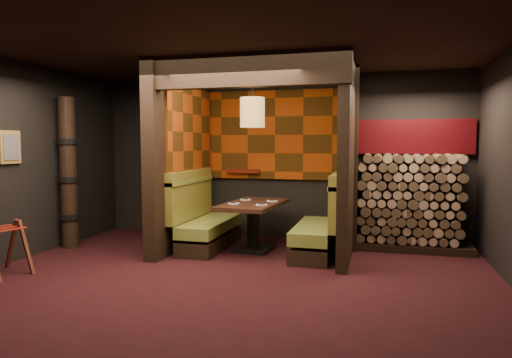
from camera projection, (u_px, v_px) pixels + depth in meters
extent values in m
cube|color=black|center=(228.00, 282.00, 5.52)|extent=(6.50, 5.50, 0.02)
cube|color=black|center=(227.00, 41.00, 5.30)|extent=(6.50, 5.50, 0.02)
cube|color=black|center=(277.00, 157.00, 8.07)|extent=(6.50, 0.02, 2.85)
cube|color=black|center=(83.00, 184.00, 2.75)|extent=(6.50, 0.02, 2.85)
cube|color=black|center=(2.00, 161.00, 6.25)|extent=(0.02, 5.50, 2.85)
cube|color=black|center=(181.00, 159.00, 7.35)|extent=(0.20, 2.20, 2.85)
cube|color=black|center=(348.00, 160.00, 6.71)|extent=(0.15, 2.10, 2.85)
cube|color=black|center=(242.00, 70.00, 6.00)|extent=(2.85, 0.18, 0.44)
cube|color=#8D3209|center=(275.00, 135.00, 8.00)|extent=(2.40, 0.06, 1.55)
cube|color=#8D3209|center=(192.00, 132.00, 7.45)|extent=(0.04, 1.85, 1.45)
cube|color=#5E160C|center=(243.00, 171.00, 8.14)|extent=(0.60, 0.12, 0.07)
cube|color=black|center=(210.00, 241.00, 7.32)|extent=(0.55, 1.60, 0.22)
cube|color=olive|center=(210.00, 225.00, 7.30)|extent=(0.55, 1.60, 0.18)
cube|color=olive|center=(191.00, 201.00, 7.36)|extent=(0.12, 1.60, 0.78)
cube|color=olive|center=(190.00, 179.00, 7.33)|extent=(0.15, 1.60, 0.06)
cube|color=black|center=(315.00, 247.00, 6.89)|extent=(0.55, 1.60, 0.22)
cube|color=olive|center=(315.00, 231.00, 6.87)|extent=(0.55, 1.60, 0.18)
cube|color=olive|center=(338.00, 206.00, 6.75)|extent=(0.12, 1.60, 0.78)
cube|color=olive|center=(338.00, 182.00, 6.73)|extent=(0.15, 1.60, 0.06)
cube|color=black|center=(253.00, 249.00, 7.13)|extent=(0.60, 0.60, 0.06)
cylinder|color=black|center=(253.00, 228.00, 7.10)|extent=(0.20, 0.20, 0.70)
cube|color=#351F13|center=(253.00, 204.00, 7.07)|extent=(0.91, 1.50, 0.06)
cylinder|color=white|center=(234.00, 203.00, 6.92)|extent=(0.18, 0.18, 0.01)
cube|color=black|center=(234.00, 202.00, 6.92)|extent=(0.08, 0.12, 0.02)
cylinder|color=white|center=(262.00, 205.00, 6.76)|extent=(0.18, 0.18, 0.01)
cube|color=black|center=(262.00, 204.00, 6.76)|extent=(0.08, 0.12, 0.02)
cylinder|color=white|center=(246.00, 200.00, 7.38)|extent=(0.18, 0.18, 0.01)
cube|color=black|center=(246.00, 199.00, 7.38)|extent=(0.08, 0.12, 0.02)
cylinder|color=white|center=(272.00, 201.00, 7.22)|extent=(0.18, 0.18, 0.01)
cube|color=black|center=(272.00, 200.00, 7.22)|extent=(0.08, 0.12, 0.02)
cylinder|color=#A77640|center=(252.00, 113.00, 6.92)|extent=(0.38, 0.38, 0.45)
sphere|color=#FFC672|center=(252.00, 113.00, 6.92)|extent=(0.18, 0.18, 0.18)
cylinder|color=black|center=(252.00, 81.00, 6.88)|extent=(0.02, 0.02, 0.49)
cube|color=olive|center=(10.00, 147.00, 6.32)|extent=(0.04, 0.36, 0.46)
cube|color=#3F3F3F|center=(11.00, 147.00, 6.32)|extent=(0.01, 0.27, 0.36)
cube|color=#451C10|center=(11.00, 245.00, 6.07)|extent=(0.32, 0.13, 0.73)
cube|color=#451C10|center=(26.00, 248.00, 5.89)|extent=(0.32, 0.13, 0.73)
cube|color=maroon|center=(2.00, 229.00, 5.78)|extent=(0.17, 0.44, 0.01)
cube|color=maroon|center=(9.00, 230.00, 5.69)|extent=(0.17, 0.44, 0.01)
cylinder|color=black|center=(68.00, 173.00, 7.27)|extent=(0.26, 0.26, 2.40)
cylinder|color=black|center=(70.00, 216.00, 7.33)|extent=(0.31, 0.31, 0.09)
cylinder|color=black|center=(69.00, 179.00, 7.28)|extent=(0.31, 0.31, 0.09)
cylinder|color=black|center=(67.00, 142.00, 7.24)|extent=(0.31, 0.31, 0.09)
cube|color=black|center=(413.00, 246.00, 7.19)|extent=(1.73, 0.70, 0.12)
cube|color=brown|center=(414.00, 199.00, 7.13)|extent=(1.73, 0.70, 1.38)
cube|color=maroon|center=(414.00, 137.00, 7.38)|extent=(1.83, 0.10, 0.56)
cube|color=black|center=(355.00, 160.00, 6.94)|extent=(0.08, 0.08, 2.85)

